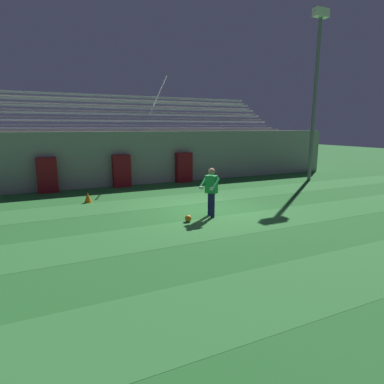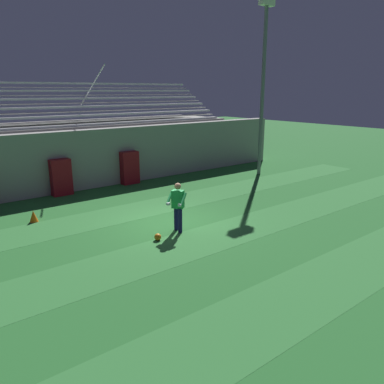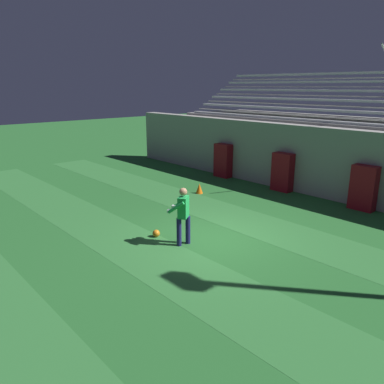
{
  "view_description": "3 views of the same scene",
  "coord_description": "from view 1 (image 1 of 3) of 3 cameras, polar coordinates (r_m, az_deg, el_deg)",
  "views": [
    {
      "loc": [
        -5.36,
        -10.29,
        3.01
      ],
      "look_at": [
        -1.02,
        -1.0,
        0.93
      ],
      "focal_mm": 30.0,
      "sensor_mm": 36.0,
      "label": 1
    },
    {
      "loc": [
        -7.15,
        -10.5,
        4.58
      ],
      "look_at": [
        -0.3,
        -1.74,
        1.55
      ],
      "focal_mm": 35.0,
      "sensor_mm": 36.0,
      "label": 2
    },
    {
      "loc": [
        7.22,
        -7.38,
        4.36
      ],
      "look_at": [
        -0.17,
        -0.68,
        1.53
      ],
      "focal_mm": 35.0,
      "sensor_mm": 36.0,
      "label": 3
    }
  ],
  "objects": [
    {
      "name": "turf_stripe_near",
      "position": [
        7.49,
        24.64,
        -13.3
      ],
      "size": [
        28.0,
        1.98,
        0.01
      ],
      "primitive_type": "cube",
      "color": "#337A38",
      "rests_on": "ground"
    },
    {
      "name": "padding_pillar_far_left",
      "position": [
        16.38,
        -24.35,
        2.74
      ],
      "size": [
        0.89,
        0.44,
        1.64
      ],
      "primitive_type": "cube",
      "color": "maroon",
      "rests_on": "ground"
    },
    {
      "name": "soccer_ball",
      "position": [
        10.42,
        -0.69,
        -4.71
      ],
      "size": [
        0.22,
        0.22,
        0.22
      ],
      "primitive_type": "sphere",
      "color": "orange",
      "rests_on": "ground"
    },
    {
      "name": "goalkeeper",
      "position": [
        10.84,
        3.42,
        0.5
      ],
      "size": [
        0.71,
        0.74,
        1.67
      ],
      "color": "#19194C",
      "rests_on": "ground"
    },
    {
      "name": "turf_stripe_mid",
      "position": [
        10.28,
        7.66,
        -5.66
      ],
      "size": [
        28.0,
        1.98,
        0.01
      ],
      "primitive_type": "cube",
      "color": "#337A38",
      "rests_on": "ground"
    },
    {
      "name": "padding_pillar_gate_right",
      "position": [
        17.85,
        -1.48,
        4.39
      ],
      "size": [
        0.89,
        0.44,
        1.64
      ],
      "primitive_type": "cube",
      "color": "maroon",
      "rests_on": "ground"
    },
    {
      "name": "bleacher_stand",
      "position": [
        20.26,
        -9.75,
        7.03
      ],
      "size": [
        18.0,
        4.75,
        5.83
      ],
      "color": "#999691",
      "rests_on": "ground"
    },
    {
      "name": "turf_stripe_far",
      "position": [
        13.66,
        -1.32,
        -1.28
      ],
      "size": [
        28.0,
        1.98,
        0.01
      ],
      "primitive_type": "cube",
      "color": "#337A38",
      "rests_on": "ground"
    },
    {
      "name": "floodlight_pole",
      "position": [
        19.86,
        21.22,
        18.47
      ],
      "size": [
        0.9,
        0.36,
        9.17
      ],
      "color": "slate",
      "rests_on": "ground"
    },
    {
      "name": "back_wall",
      "position": [
        17.7,
        -7.38,
        6.13
      ],
      "size": [
        24.0,
        0.6,
        2.8
      ],
      "primitive_type": "cube",
      "color": "#999691",
      "rests_on": "ground"
    },
    {
      "name": "traffic_cone",
      "position": [
        13.69,
        -18.02,
        -0.92
      ],
      "size": [
        0.3,
        0.3,
        0.42
      ],
      "primitive_type": "cone",
      "color": "orange",
      "rests_on": "ground"
    },
    {
      "name": "ground_plane",
      "position": [
        11.98,
        2.37,
        -3.11
      ],
      "size": [
        80.0,
        80.0,
        0.0
      ],
      "primitive_type": "plane",
      "color": "#286B2D"
    },
    {
      "name": "padding_pillar_gate_left",
      "position": [
        16.78,
        -12.4,
        3.67
      ],
      "size": [
        0.89,
        0.44,
        1.64
      ],
      "primitive_type": "cube",
      "color": "maroon",
      "rests_on": "ground"
    }
  ]
}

